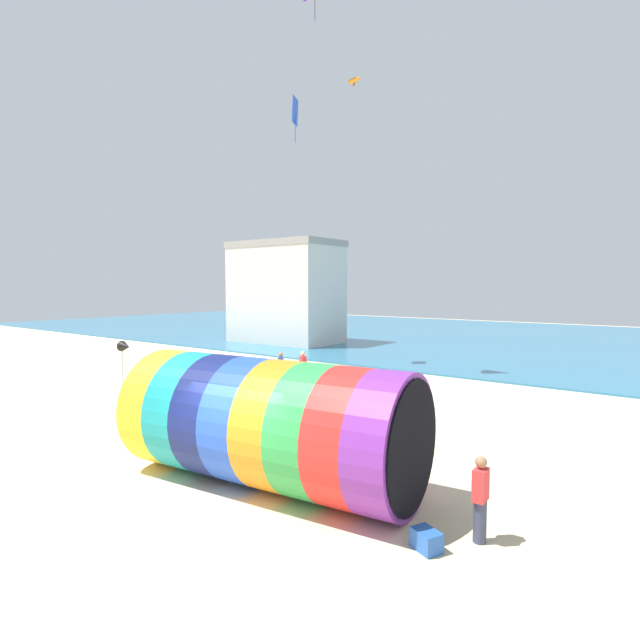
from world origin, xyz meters
TOP-DOWN VIEW (x-y plane):
  - ground_plane at (0.00, 0.00)m, footprint 120.00×120.00m
  - sea at (0.00, 37.75)m, footprint 120.00×40.00m
  - giant_inflatable_tube at (0.01, 2.13)m, footprint 7.34×3.72m
  - kite_handler at (4.86, 2.46)m, footprint 0.24×0.37m
  - kite_orange_parafoil at (-5.93, 14.82)m, footprint 0.81×0.41m
  - kite_blue_diamond at (-10.40, 15.71)m, footprint 0.48×0.95m
  - bystander_mid_beach at (-7.42, 10.99)m, footprint 0.38×0.42m
  - bystander_far_left at (-6.57, 11.58)m, footprint 0.42×0.36m
  - promenade_building at (-18.52, 24.25)m, footprint 8.75×5.11m
  - beach_flag at (-7.05, 2.85)m, footprint 0.47×0.36m
  - cooler_box at (4.20, 1.62)m, footprint 0.62×0.55m

SIDE VIEW (x-z plane):
  - ground_plane at x=0.00m, z-range 0.00..0.00m
  - sea at x=0.00m, z-range 0.00..0.10m
  - cooler_box at x=4.20m, z-range 0.00..0.36m
  - bystander_mid_beach at x=-7.42m, z-range 0.01..1.58m
  - kite_handler at x=4.86m, z-range 0.01..1.61m
  - bystander_far_left at x=-6.57m, z-range 0.01..1.65m
  - giant_inflatable_tube at x=0.01m, z-range 0.00..2.96m
  - beach_flag at x=-7.05m, z-range 1.11..3.97m
  - promenade_building at x=-18.52m, z-range 0.01..8.21m
  - kite_blue_diamond at x=-10.40m, z-range 13.15..15.59m
  - kite_orange_parafoil at x=-5.93m, z-range 14.50..14.91m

